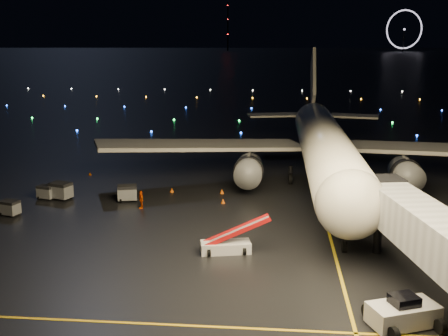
{
  "coord_description": "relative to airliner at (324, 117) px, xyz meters",
  "views": [
    {
      "loc": [
        6.87,
        -41.42,
        17.48
      ],
      "look_at": [
        1.94,
        12.0,
        5.0
      ],
      "focal_mm": 45.0,
      "sensor_mm": 36.0,
      "label": 1
    }
  ],
  "objects": [
    {
      "name": "safety_cone_2",
      "position": [
        -17.74,
        -7.34,
        -7.7
      ],
      "size": [
        0.57,
        0.57,
        0.55
      ],
      "primitive_type": "cone",
      "rotation": [
        0.0,
        0.0,
        -0.2
      ],
      "color": "#E85908",
      "rests_on": "ground"
    },
    {
      "name": "pushback_tug",
      "position": [
        2.2,
        -36.55,
        -6.97
      ],
      "size": [
        4.74,
        3.63,
        2.01
      ],
      "primitive_type": "cube",
      "rotation": [
        0.0,
        0.0,
        0.38
      ],
      "color": "silver",
      "rests_on": "ground"
    },
    {
      "name": "baggage_cart_3",
      "position": [
        -31.09,
        -11.38,
        -7.21
      ],
      "size": [
        2.07,
        1.7,
        1.53
      ],
      "primitive_type": "cube",
      "rotation": [
        0.0,
        0.0,
        -0.27
      ],
      "color": "gray",
      "rests_on": "ground"
    },
    {
      "name": "radio_mast",
      "position": [
        -72.81,
        712.15,
        24.03
      ],
      "size": [
        1.8,
        1.8,
        64.0
      ],
      "primitive_type": "cylinder",
      "color": "black",
      "rests_on": "ground"
    },
    {
      "name": "safety_cone_1",
      "position": [
        -11.89,
        -7.38,
        -7.71
      ],
      "size": [
        0.57,
        0.57,
        0.53
      ],
      "primitive_type": "cone",
      "rotation": [
        0.0,
        0.0,
        0.23
      ],
      "color": "#E85908",
      "rests_on": "ground"
    },
    {
      "name": "crew_c",
      "position": [
        -19.78,
        -13.94,
        -7.0
      ],
      "size": [
        1.0,
        1.22,
        1.94
      ],
      "primitive_type": "imported",
      "rotation": [
        0.0,
        0.0,
        -1.02
      ],
      "color": "#F04F04",
      "rests_on": "ground"
    },
    {
      "name": "safety_cone_3",
      "position": [
        -29.89,
        -0.18,
        -7.74
      ],
      "size": [
        0.45,
        0.45,
        0.47
      ],
      "primitive_type": "cone",
      "rotation": [
        0.0,
        0.0,
        0.1
      ],
      "color": "#E85908",
      "rests_on": "ground"
    },
    {
      "name": "lane_cross",
      "position": [
        -17.81,
        -37.85,
        -7.96
      ],
      "size": [
        60.0,
        0.25,
        0.02
      ],
      "primitive_type": "cube",
      "color": "gold",
      "rests_on": "ground"
    },
    {
      "name": "airliner",
      "position": [
        0.0,
        0.0,
        0.0
      ],
      "size": [
        56.35,
        53.54,
        15.95
      ],
      "primitive_type": null,
      "rotation": [
        0.0,
        0.0,
        0.0
      ],
      "color": "beige",
      "rests_on": "ground"
    },
    {
      "name": "ground",
      "position": [
        -12.81,
        272.15,
        -7.97
      ],
      "size": [
        2000.0,
        2000.0,
        0.0
      ],
      "primitive_type": "plane",
      "color": "black",
      "rests_on": "ground"
    },
    {
      "name": "baggage_cart_1",
      "position": [
        -29.45,
        -11.33,
        -7.03
      ],
      "size": [
        2.62,
        2.22,
        1.89
      ],
      "primitive_type": "cube",
      "rotation": [
        0.0,
        0.0,
        -0.34
      ],
      "color": "gray",
      "rests_on": "ground"
    },
    {
      "name": "taxiway_lights",
      "position": [
        -12.81,
        78.15,
        -7.79
      ],
      "size": [
        164.0,
        92.0,
        0.36
      ],
      "primitive_type": null,
      "color": "black",
      "rests_on": "ground"
    },
    {
      "name": "safety_cone_0",
      "position": [
        -11.41,
        -11.23,
        -7.71
      ],
      "size": [
        0.58,
        0.58,
        0.52
      ],
      "primitive_type": "cone",
      "rotation": [
        0.0,
        0.0,
        0.34
      ],
      "color": "#E85908",
      "rests_on": "ground"
    },
    {
      "name": "ferris_wheel",
      "position": [
        157.19,
        692.15,
        18.03
      ],
      "size": [
        49.33,
        16.8,
        52.0
      ],
      "primitive_type": null,
      "rotation": [
        0.0,
        0.0,
        0.26
      ],
      "color": "black",
      "rests_on": "ground"
    },
    {
      "name": "baggage_cart_2",
      "position": [
        -32.39,
        -17.44,
        -7.21
      ],
      "size": [
        2.1,
        1.75,
        1.53
      ],
      "primitive_type": "cube",
      "rotation": [
        0.0,
        0.0,
        -0.31
      ],
      "color": "gray",
      "rests_on": "ground"
    },
    {
      "name": "lane_centre",
      "position": [
        -0.81,
        -12.85,
        -7.96
      ],
      "size": [
        0.25,
        80.0,
        0.02
      ],
      "primitive_type": "cube",
      "color": "gold",
      "rests_on": "ground"
    },
    {
      "name": "belt_loader",
      "position": [
        -9.86,
        -25.41,
        -6.5
      ],
      "size": [
        6.28,
        2.88,
        2.94
      ],
      "primitive_type": null,
      "rotation": [
        0.0,
        0.0,
        0.21
      ],
      "color": "silver",
      "rests_on": "ground"
    },
    {
      "name": "baggage_cart_0",
      "position": [
        -21.95,
        -11.31,
        -7.1
      ],
      "size": [
        2.34,
        1.89,
        1.75
      ],
      "primitive_type": "cube",
      "rotation": [
        0.0,
        0.0,
        0.24
      ],
      "color": "gray",
      "rests_on": "ground"
    }
  ]
}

